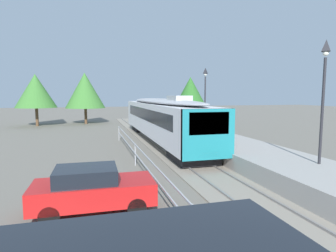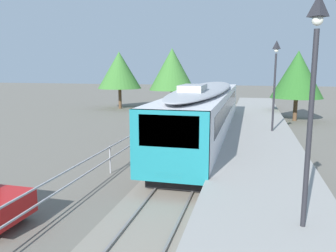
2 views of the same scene
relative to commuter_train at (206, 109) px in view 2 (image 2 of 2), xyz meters
name	(u,v)px [view 2 (image 2 of 2)]	position (x,y,z in m)	size (l,w,h in m)	color
ground_plane	(125,167)	(-3.00, -6.13, -2.15)	(160.00, 160.00, 0.00)	#6B665B
track_rails	(187,171)	(0.00, -6.13, -2.11)	(3.20, 60.00, 0.14)	gray
commuter_train	(206,109)	(0.00, 0.00, 0.00)	(2.82, 19.55, 3.74)	silver
station_platform	(261,167)	(3.25, -6.13, -1.70)	(3.90, 60.00, 0.90)	#999691
platform_lamp_mid_platform	(314,70)	(4.03, -12.49, 2.48)	(0.34, 0.34, 5.35)	#232328
platform_lamp_far_end	(275,69)	(4.03, 0.35, 2.48)	(0.34, 0.34, 5.35)	#232328
tree_behind_carpark	(172,69)	(-6.22, 17.49, 2.39)	(5.29, 5.29, 6.92)	brown
tree_behind_station_far	(119,70)	(-12.13, 16.13, 2.28)	(4.99, 4.99, 6.53)	brown
tree_distant_left	(297,75)	(6.59, 11.09, 1.96)	(4.52, 4.52, 6.17)	brown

